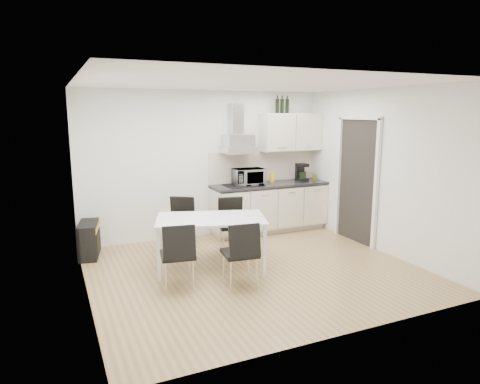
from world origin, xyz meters
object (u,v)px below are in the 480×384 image
(kitchenette, at_px, (271,188))
(guitar_amp, at_px, (89,240))
(dining_table, at_px, (211,223))
(floor_speaker, at_px, (179,231))
(chair_near_right, at_px, (240,254))
(chair_near_left, at_px, (178,256))
(chair_far_left, at_px, (179,226))
(chair_far_right, at_px, (232,226))

(kitchenette, relative_size, guitar_amp, 3.64)
(dining_table, bearing_deg, floor_speaker, 108.96)
(kitchenette, xyz_separation_m, chair_near_right, (-1.62, -2.19, -0.39))
(kitchenette, xyz_separation_m, floor_speaker, (-1.75, 0.17, -0.69))
(dining_table, height_order, chair_near_left, chair_near_left)
(guitar_amp, bearing_deg, chair_near_right, -39.38)
(chair_far_left, height_order, guitar_amp, chair_far_left)
(chair_far_left, xyz_separation_m, chair_near_left, (-0.43, -1.38, 0.00))
(dining_table, height_order, chair_far_left, chair_far_left)
(chair_far_right, xyz_separation_m, guitar_amp, (-2.10, 0.77, -0.17))
(chair_near_right, bearing_deg, chair_near_left, 166.76)
(dining_table, bearing_deg, guitar_amp, 159.12)
(chair_near_left, bearing_deg, kitchenette, 48.31)
(floor_speaker, bearing_deg, chair_far_left, -88.54)
(kitchenette, relative_size, dining_table, 1.47)
(kitchenette, bearing_deg, chair_near_right, -126.49)
(dining_table, relative_size, chair_far_right, 1.95)
(dining_table, xyz_separation_m, chair_far_right, (0.54, 0.48, -0.24))
(floor_speaker, bearing_deg, guitar_amp, -152.20)
(chair_far_left, relative_size, chair_far_right, 1.00)
(kitchenette, bearing_deg, chair_far_left, -164.46)
(chair_far_left, bearing_deg, floor_speaker, -71.34)
(chair_far_right, xyz_separation_m, chair_near_left, (-1.18, -0.99, 0.00))
(dining_table, xyz_separation_m, chair_far_left, (-0.21, 0.87, -0.24))
(dining_table, distance_m, guitar_amp, 2.04)
(chair_far_right, height_order, guitar_amp, chair_far_right)
(kitchenette, distance_m, dining_table, 2.23)
(dining_table, distance_m, chair_near_left, 0.85)
(chair_near_left, relative_size, chair_near_right, 1.00)
(chair_near_right, relative_size, floor_speaker, 3.08)
(chair_far_right, distance_m, chair_near_right, 1.33)
(chair_far_right, distance_m, guitar_amp, 2.25)
(dining_table, bearing_deg, kitchenette, 56.96)
(chair_far_right, bearing_deg, chair_near_right, 83.51)
(chair_far_left, height_order, chair_near_left, same)
(chair_near_left, bearing_deg, chair_near_right, -10.54)
(chair_far_right, relative_size, chair_near_left, 1.00)
(chair_near_left, xyz_separation_m, chair_near_right, (0.74, -0.27, 0.00))
(dining_table, distance_m, floor_speaker, 1.66)
(kitchenette, distance_m, floor_speaker, 1.89)
(chair_near_right, bearing_deg, guitar_amp, 135.92)
(kitchenette, xyz_separation_m, chair_far_right, (-1.18, -0.93, -0.39))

